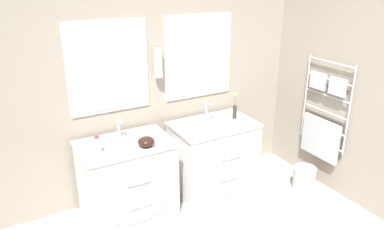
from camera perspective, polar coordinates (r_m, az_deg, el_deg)
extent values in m
cube|color=#9E9384|center=(3.86, -7.31, 5.94)|extent=(5.14, 0.06, 2.60)
cube|color=silver|center=(3.67, -12.63, 7.08)|extent=(0.80, 0.02, 0.89)
cube|color=#B2BCBA|center=(3.66, -12.58, 7.05)|extent=(0.73, 0.01, 0.82)
cube|color=silver|center=(4.05, 1.02, 8.89)|extent=(0.80, 0.02, 0.89)
cube|color=#B2BCBA|center=(4.04, 1.09, 8.87)|extent=(0.73, 0.01, 0.82)
cylinder|color=white|center=(3.79, -5.15, 7.94)|extent=(0.08, 0.08, 0.29)
cube|color=silver|center=(3.83, -5.46, 8.08)|extent=(0.05, 0.02, 0.08)
cube|color=#9E9384|center=(4.09, 23.26, 5.27)|extent=(0.06, 3.86, 2.60)
cylinder|color=silver|center=(4.10, 22.81, 0.42)|extent=(0.02, 0.02, 0.96)
cylinder|color=silver|center=(4.46, 16.94, 2.79)|extent=(0.02, 0.02, 0.96)
cylinder|color=silver|center=(4.15, 20.51, 7.51)|extent=(0.02, 0.60, 0.02)
cylinder|color=silver|center=(4.19, 20.20, 5.13)|extent=(0.02, 0.60, 0.02)
cylinder|color=silver|center=(4.24, 19.90, 2.80)|extent=(0.02, 0.60, 0.02)
cylinder|color=silver|center=(4.30, 19.60, 0.53)|extent=(0.02, 0.60, 0.02)
cylinder|color=silver|center=(4.36, 19.32, -1.68)|extent=(0.02, 0.60, 0.02)
cylinder|color=silver|center=(4.43, 19.04, -3.83)|extent=(0.02, 0.60, 0.02)
cube|color=#B7BCC1|center=(4.40, 18.95, -3.35)|extent=(0.04, 0.50, 0.45)
cube|color=#B7BCC1|center=(4.11, 21.31, 4.02)|extent=(0.04, 0.20, 0.18)
cube|color=#B7BCC1|center=(4.28, 18.66, 4.98)|extent=(0.04, 0.20, 0.18)
cube|color=white|center=(3.78, -9.83, -9.78)|extent=(0.86, 0.56, 0.76)
ellipsoid|color=white|center=(3.55, -8.27, -11.85)|extent=(0.79, 0.12, 0.64)
cube|color=beige|center=(3.59, -10.22, -4.41)|extent=(0.89, 0.59, 0.03)
ellipsoid|color=white|center=(3.59, -10.03, -5.15)|extent=(0.43, 0.38, 0.11)
cylinder|color=silver|center=(3.41, -7.96, -10.29)|extent=(0.24, 0.01, 0.01)
cylinder|color=silver|center=(3.55, -7.75, -13.64)|extent=(0.24, 0.01, 0.01)
cube|color=white|center=(4.15, 3.22, -6.46)|extent=(0.86, 0.56, 0.76)
ellipsoid|color=white|center=(3.95, 5.39, -8.08)|extent=(0.79, 0.12, 0.64)
cube|color=beige|center=(3.99, 3.33, -1.46)|extent=(0.89, 0.59, 0.03)
ellipsoid|color=white|center=(3.98, 3.53, -2.13)|extent=(0.43, 0.38, 0.11)
cylinder|color=silver|center=(3.83, 6.07, -6.54)|extent=(0.24, 0.01, 0.01)
cylinder|color=silver|center=(3.94, 5.94, -9.67)|extent=(0.24, 0.01, 0.01)
cylinder|color=silver|center=(3.68, -11.13, -1.91)|extent=(0.02, 0.02, 0.20)
cylinder|color=silver|center=(3.60, -10.95, -0.91)|extent=(0.02, 0.11, 0.02)
cylinder|color=silver|center=(3.70, -12.07, -3.28)|extent=(0.03, 0.03, 0.04)
cylinder|color=silver|center=(3.73, -10.03, -2.87)|extent=(0.03, 0.03, 0.04)
cylinder|color=silver|center=(4.07, 2.21, 0.73)|extent=(0.02, 0.02, 0.20)
cylinder|color=silver|center=(3.99, 2.63, 1.68)|extent=(0.02, 0.11, 0.02)
cylinder|color=silver|center=(4.06, 1.35, -0.52)|extent=(0.03, 0.03, 0.04)
cylinder|color=silver|center=(4.13, 3.02, -0.17)|extent=(0.03, 0.03, 0.04)
cylinder|color=silver|center=(3.40, -14.21, -4.59)|extent=(0.06, 0.06, 0.15)
cylinder|color=red|center=(3.36, -14.35, -3.23)|extent=(0.04, 0.04, 0.02)
ellipsoid|color=black|center=(3.47, -7.00, -4.06)|extent=(0.16, 0.16, 0.09)
cylinder|color=#332D2D|center=(4.11, 6.51, 0.43)|extent=(0.05, 0.05, 0.15)
cylinder|color=#477238|center=(4.06, 6.59, 2.27)|extent=(0.01, 0.01, 0.13)
sphere|color=#E5BF47|center=(4.04, 6.63, 3.15)|extent=(0.04, 0.04, 0.04)
cube|color=white|center=(3.76, 2.65, -2.44)|extent=(0.09, 0.06, 0.02)
ellipsoid|color=#F2E5CC|center=(3.75, 2.66, -2.14)|extent=(0.05, 0.04, 0.02)
cylinder|color=#B7B7BC|center=(4.42, 16.71, -9.21)|extent=(0.25, 0.25, 0.26)
torus|color=#B7B7BC|center=(4.36, 16.88, -7.77)|extent=(0.25, 0.25, 0.01)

